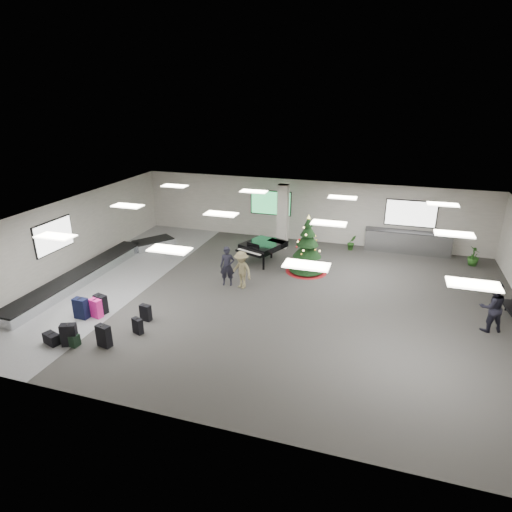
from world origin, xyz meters
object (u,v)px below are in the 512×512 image
(christmas_tree, at_px, (307,253))
(potted_plant_left, at_px, (352,242))
(service_counter, at_px, (407,242))
(traveler_bench, at_px, (492,307))
(baggage_carousel, at_px, (97,269))
(traveler_b, at_px, (241,270))
(pink_suitcase, at_px, (96,308))
(potted_plant_right, at_px, (474,256))
(grand_piano, at_px, (262,246))
(traveler_a, at_px, (227,266))

(christmas_tree, relative_size, potted_plant_left, 3.34)
(service_counter, xyz_separation_m, traveler_bench, (2.46, -6.87, 0.31))
(baggage_carousel, xyz_separation_m, traveler_b, (6.45, 0.54, 0.56))
(pink_suitcase, relative_size, christmas_tree, 0.27)
(potted_plant_left, bearing_deg, service_counter, 8.94)
(pink_suitcase, relative_size, traveler_bench, 0.40)
(service_counter, distance_m, pink_suitcase, 14.45)
(baggage_carousel, bearing_deg, potted_plant_left, 31.72)
(pink_suitcase, xyz_separation_m, traveler_b, (4.05, 3.80, 0.43))
(service_counter, height_order, potted_plant_right, service_counter)
(pink_suitcase, xyz_separation_m, potted_plant_left, (7.83, 9.58, 0.05))
(traveler_bench, relative_size, potted_plant_right, 1.94)
(christmas_tree, bearing_deg, service_counter, 42.03)
(baggage_carousel, height_order, potted_plant_left, potted_plant_left)
(service_counter, distance_m, traveler_bench, 7.31)
(service_counter, height_order, grand_piano, grand_piano)
(pink_suitcase, relative_size, potted_plant_left, 0.90)
(pink_suitcase, relative_size, traveler_a, 0.43)
(pink_suitcase, distance_m, grand_piano, 7.78)
(grand_piano, distance_m, traveler_b, 2.83)
(baggage_carousel, distance_m, pink_suitcase, 4.05)
(potted_plant_left, bearing_deg, grand_piano, -142.05)
(potted_plant_left, bearing_deg, potted_plant_right, -4.22)
(potted_plant_left, bearing_deg, pink_suitcase, -129.26)
(baggage_carousel, height_order, traveler_a, traveler_a)
(baggage_carousel, relative_size, traveler_a, 5.95)
(service_counter, xyz_separation_m, potted_plant_left, (-2.61, -0.41, -0.16))
(pink_suitcase, xyz_separation_m, traveler_a, (3.42, 3.88, 0.48))
(baggage_carousel, height_order, grand_piano, grand_piano)
(pink_suitcase, bearing_deg, traveler_b, 56.58)
(christmas_tree, bearing_deg, baggage_carousel, -161.22)
(christmas_tree, distance_m, traveler_b, 3.24)
(traveler_b, bearing_deg, traveler_bench, 20.21)
(baggage_carousel, distance_m, christmas_tree, 9.13)
(service_counter, xyz_separation_m, traveler_a, (-7.02, -6.11, 0.27))
(baggage_carousel, distance_m, traveler_a, 5.88)
(grand_piano, bearing_deg, service_counter, 48.98)
(service_counter, relative_size, christmas_tree, 1.57)
(christmas_tree, bearing_deg, grand_piano, 168.64)
(pink_suitcase, relative_size, potted_plant_right, 0.78)
(grand_piano, xyz_separation_m, potted_plant_right, (9.24, 2.55, -0.34))
(potted_plant_right, bearing_deg, traveler_bench, -93.62)
(christmas_tree, distance_m, traveler_bench, 7.35)
(baggage_carousel, distance_m, potted_plant_left, 12.03)
(traveler_bench, bearing_deg, traveler_b, -24.33)
(traveler_bench, height_order, potted_plant_left, traveler_bench)
(potted_plant_left, bearing_deg, traveler_a, -127.73)
(christmas_tree, bearing_deg, traveler_a, -140.53)
(service_counter, height_order, traveler_bench, traveler_bench)
(traveler_a, height_order, traveler_bench, traveler_bench)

